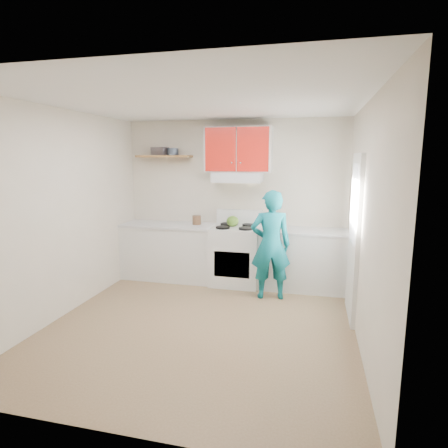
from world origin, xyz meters
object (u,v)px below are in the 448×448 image
(stove, at_px, (236,256))
(person, at_px, (271,245))
(kettle, at_px, (233,221))
(tin, at_px, (173,152))
(crock, at_px, (197,221))

(stove, distance_m, person, 0.84)
(stove, xyz_separation_m, kettle, (-0.07, 0.06, 0.54))
(tin, height_order, person, tin)
(kettle, xyz_separation_m, person, (0.67, -0.55, -0.22))
(person, bearing_deg, stove, -51.54)
(tin, relative_size, kettle, 0.93)
(stove, bearing_deg, tin, 172.03)
(crock, relative_size, person, 0.11)
(kettle, bearing_deg, tin, -168.55)
(stove, height_order, kettle, kettle)
(kettle, distance_m, crock, 0.61)
(tin, xyz_separation_m, crock, (0.41, -0.07, -1.11))
(tin, height_order, crock, tin)
(stove, distance_m, kettle, 0.55)
(stove, xyz_separation_m, crock, (-0.68, 0.09, 0.52))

